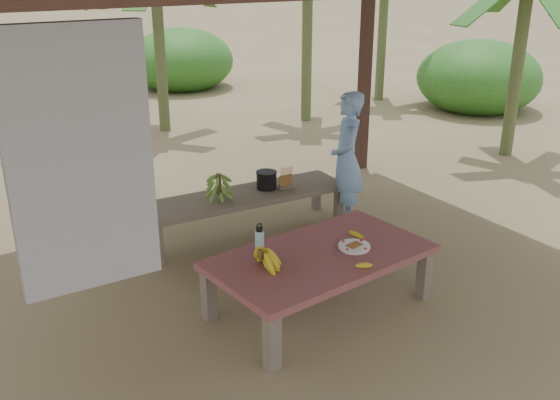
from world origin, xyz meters
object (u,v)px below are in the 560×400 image
ripe_banana_bunch (261,259)px  plate (354,247)px  work_table (321,261)px  cooking_pot (267,180)px  woman (347,160)px  bench (245,199)px  water_flask (259,242)px

ripe_banana_bunch → plate: bearing=-6.2°
work_table → cooking_pot: (0.48, 1.68, 0.11)m
cooking_pot → woman: 0.88m
woman → cooking_pot: bearing=-84.4°
bench → work_table: bearing=-94.0°
ripe_banana_bunch → cooking_pot: size_ratio=1.39×
ripe_banana_bunch → water_flask: bearing=62.3°
work_table → woman: (1.26, 1.32, 0.30)m
work_table → cooking_pot: cooking_pot is taller
bench → cooking_pot: 0.32m
plate → cooking_pot: size_ratio=1.24×
plate → cooking_pot: (0.19, 1.75, 0.02)m
ripe_banana_bunch → woman: woman is taller
water_flask → cooking_pot: 1.71m
water_flask → bench: bearing=65.8°
ripe_banana_bunch → plate: size_ratio=1.12×
plate → woman: (0.97, 1.39, 0.22)m
bench → plate: size_ratio=8.42×
work_table → plate: (0.29, -0.07, 0.08)m
water_flask → cooking_pot: water_flask is taller
water_flask → woman: bearing=32.4°
woman → ripe_banana_bunch: bearing=-24.1°
work_table → plate: 0.31m
bench → plate: plate is taller
work_table → bench: size_ratio=0.85×
plate → bench: bearing=93.0°
bench → ripe_banana_bunch: bearing=-111.9°
work_table → bench: bearing=77.0°
water_flask → cooking_pot: size_ratio=1.32×
bench → plate: (0.09, -1.72, 0.12)m
ripe_banana_bunch → work_table: bearing=-2.0°
cooking_pot → woman: woman is taller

